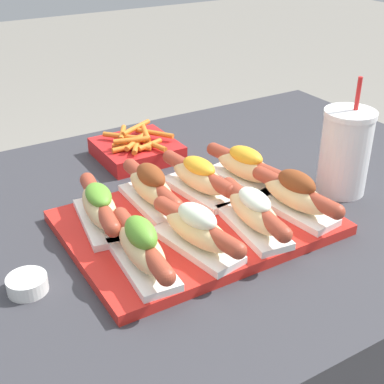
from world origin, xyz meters
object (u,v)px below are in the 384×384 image
object	(u,v)px
hot_dog_2	(254,212)
hot_dog_3	(295,194)
hot_dog_1	(197,229)
fries_basket	(137,149)
hot_dog_6	(198,176)
drink_cup	(345,152)
hot_dog_5	(151,187)
hot_dog_4	(99,207)
serving_tray	(198,222)
sauce_bowl	(27,283)
hot_dog_0	(142,247)
hot_dog_7	(245,166)

from	to	relation	value
hot_dog_2	hot_dog_3	world-z (taller)	hot_dog_3
hot_dog_1	fries_basket	size ratio (longest dim) A/B	1.21
hot_dog_6	drink_cup	bearing A→B (deg)	-22.32
hot_dog_3	hot_dog_5	world-z (taller)	same
hot_dog_4	hot_dog_5	size ratio (longest dim) A/B	0.99
serving_tray	hot_dog_3	world-z (taller)	hot_dog_3
sauce_bowl	drink_cup	world-z (taller)	drink_cup
sauce_bowl	drink_cup	bearing A→B (deg)	-0.84
sauce_bowl	hot_dog_3	bearing A→B (deg)	-6.23
fries_basket	hot_dog_3	bearing A→B (deg)	-72.87
hot_dog_3	hot_dog_6	xyz separation A→B (m)	(-0.10, 0.15, -0.00)
hot_dog_5	drink_cup	size ratio (longest dim) A/B	0.90
hot_dog_6	sauce_bowl	bearing A→B (deg)	-164.32
hot_dog_2	drink_cup	world-z (taller)	drink_cup
serving_tray	hot_dog_2	distance (m)	0.11
hot_dog_0	hot_dog_7	xyz separation A→B (m)	(0.29, 0.14, -0.00)
hot_dog_1	hot_dog_7	size ratio (longest dim) A/B	1.00
hot_dog_1	sauce_bowl	size ratio (longest dim) A/B	3.42
drink_cup	hot_dog_7	bearing A→B (deg)	149.40
hot_dog_2	hot_dog_6	bearing A→B (deg)	94.23
hot_dog_4	fries_basket	world-z (taller)	hot_dog_4
hot_dog_0	hot_dog_4	world-z (taller)	hot_dog_0
hot_dog_0	hot_dog_3	xyz separation A→B (m)	(0.29, 0.01, -0.00)
hot_dog_0	hot_dog_5	world-z (taller)	hot_dog_0
hot_dog_0	fries_basket	distance (m)	0.42
hot_dog_0	hot_dog_4	bearing A→B (deg)	92.51
drink_cup	hot_dog_2	bearing A→B (deg)	-168.87
hot_dog_4	drink_cup	xyz separation A→B (m)	(0.45, -0.10, 0.03)
hot_dog_0	hot_dog_2	world-z (taller)	hot_dog_0
hot_dog_3	hot_dog_7	bearing A→B (deg)	93.06
serving_tray	fries_basket	bearing A→B (deg)	83.65
hot_dog_1	hot_dog_2	distance (m)	0.11
hot_dog_0	hot_dog_3	size ratio (longest dim) A/B	1.00
hot_dog_1	hot_dog_3	xyz separation A→B (m)	(0.20, 0.01, 0.00)
hot_dog_3	sauce_bowl	world-z (taller)	hot_dog_3
hot_dog_3	sauce_bowl	bearing A→B (deg)	173.77
hot_dog_3	drink_cup	xyz separation A→B (m)	(0.15, 0.04, 0.03)
hot_dog_7	hot_dog_5	bearing A→B (deg)	175.50
serving_tray	hot_dog_3	distance (m)	0.17
hot_dog_2	hot_dog_7	bearing A→B (deg)	58.59
hot_dog_3	fries_basket	world-z (taller)	hot_dog_3
hot_dog_6	sauce_bowl	xyz separation A→B (m)	(-0.34, -0.10, -0.04)
hot_dog_0	hot_dog_4	xyz separation A→B (m)	(-0.01, 0.14, -0.00)
hot_dog_0	drink_cup	world-z (taller)	drink_cup
hot_dog_1	hot_dog_5	distance (m)	0.16
serving_tray	sauce_bowl	xyz separation A→B (m)	(-0.30, -0.02, 0.00)
sauce_bowl	fries_basket	size ratio (longest dim) A/B	0.35
hot_dog_3	drink_cup	world-z (taller)	drink_cup
serving_tray	hot_dog_5	size ratio (longest dim) A/B	2.16
serving_tray	hot_dog_7	size ratio (longest dim) A/B	2.19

